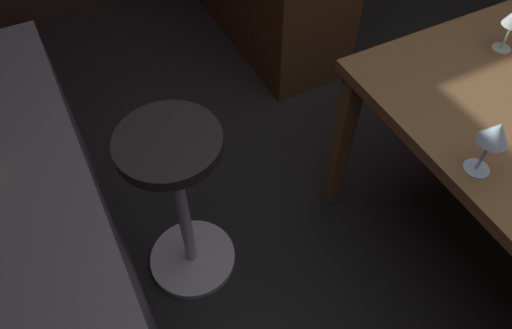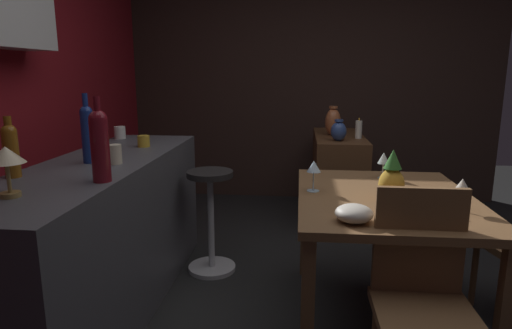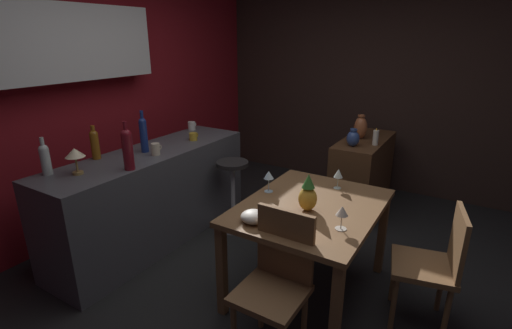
{
  "view_description": "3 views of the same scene",
  "coord_description": "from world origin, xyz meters",
  "px_view_note": "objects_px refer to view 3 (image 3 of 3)",
  "views": [
    {
      "loc": [
        -0.36,
        1.0,
        1.73
      ],
      "look_at": [
        0.23,
        0.69,
        0.9
      ],
      "focal_mm": 33.39,
      "sensor_mm": 36.0,
      "label": 1
    },
    {
      "loc": [
        -2.3,
        0.2,
        1.39
      ],
      "look_at": [
        0.59,
        0.5,
        0.77
      ],
      "focal_mm": 30.54,
      "sensor_mm": 36.0,
      "label": 2
    },
    {
      "loc": [
        -2.3,
        -1.21,
        1.9
      ],
      "look_at": [
        0.54,
        0.53,
        0.75
      ],
      "focal_mm": 26.17,
      "sensor_mm": 36.0,
      "label": 3
    }
  ],
  "objects_px": {
    "chair_by_doorway": "(434,263)",
    "wine_bottle_amber": "(95,143)",
    "wine_bottle_ruby": "(128,148)",
    "dining_table": "(311,216)",
    "wine_glass_left": "(338,174)",
    "counter_lamp": "(75,154)",
    "chair_near_window": "(276,280)",
    "wine_glass_center": "(342,212)",
    "fruit_bowl": "(253,217)",
    "wine_bottle_clear": "(45,158)",
    "vase_ceramic_blue": "(353,138)",
    "wine_bottle_cobalt": "(143,133)",
    "cup_cream": "(156,149)",
    "cup_white": "(192,126)",
    "bar_stool": "(233,193)",
    "cup_mustard": "(193,137)",
    "pillar_candle_tall": "(376,138)",
    "sideboard_cabinet": "(362,174)",
    "vase_copper": "(361,127)",
    "pineapple_centerpiece": "(308,195)",
    "wine_glass_right": "(269,176)"
  },
  "relations": [
    {
      "from": "cup_mustard",
      "to": "cup_cream",
      "type": "xyz_separation_m",
      "value": [
        -0.56,
        -0.04,
        0.02
      ]
    },
    {
      "from": "sideboard_cabinet",
      "to": "pillar_candle_tall",
      "type": "distance_m",
      "value": 0.54
    },
    {
      "from": "chair_near_window",
      "to": "sideboard_cabinet",
      "type": "bearing_deg",
      "value": 3.73
    },
    {
      "from": "wine_bottle_ruby",
      "to": "fruit_bowl",
      "type": "bearing_deg",
      "value": -89.28
    },
    {
      "from": "dining_table",
      "to": "wine_bottle_ruby",
      "type": "distance_m",
      "value": 1.5
    },
    {
      "from": "cup_mustard",
      "to": "pillar_candle_tall",
      "type": "height_order",
      "value": "pillar_candle_tall"
    },
    {
      "from": "chair_by_doorway",
      "to": "cup_cream",
      "type": "xyz_separation_m",
      "value": [
        -0.19,
        2.32,
        0.48
      ]
    },
    {
      "from": "sideboard_cabinet",
      "to": "wine_bottle_clear",
      "type": "height_order",
      "value": "wine_bottle_clear"
    },
    {
      "from": "wine_bottle_clear",
      "to": "bar_stool",
      "type": "bearing_deg",
      "value": -27.6
    },
    {
      "from": "chair_near_window",
      "to": "cup_mustard",
      "type": "distance_m",
      "value": 1.96
    },
    {
      "from": "chair_near_window",
      "to": "counter_lamp",
      "type": "xyz_separation_m",
      "value": [
        -0.12,
        1.67,
        0.56
      ]
    },
    {
      "from": "pineapple_centerpiece",
      "to": "vase_copper",
      "type": "distance_m",
      "value": 1.82
    },
    {
      "from": "wine_glass_left",
      "to": "cup_mustard",
      "type": "relative_size",
      "value": 1.43
    },
    {
      "from": "pineapple_centerpiece",
      "to": "wine_bottle_clear",
      "type": "relative_size",
      "value": 0.92
    },
    {
      "from": "bar_stool",
      "to": "pineapple_centerpiece",
      "type": "distance_m",
      "value": 1.34
    },
    {
      "from": "chair_by_doorway",
      "to": "pillar_candle_tall",
      "type": "height_order",
      "value": "pillar_candle_tall"
    },
    {
      "from": "vase_ceramic_blue",
      "to": "vase_copper",
      "type": "xyz_separation_m",
      "value": [
        0.33,
        0.02,
        0.04
      ]
    },
    {
      "from": "fruit_bowl",
      "to": "vase_copper",
      "type": "distance_m",
      "value": 2.17
    },
    {
      "from": "wine_bottle_clear",
      "to": "cup_cream",
      "type": "relative_size",
      "value": 2.64
    },
    {
      "from": "fruit_bowl",
      "to": "cup_cream",
      "type": "relative_size",
      "value": 1.53
    },
    {
      "from": "wine_bottle_cobalt",
      "to": "cup_mustard",
      "type": "bearing_deg",
      "value": -11.75
    },
    {
      "from": "wine_bottle_amber",
      "to": "cup_white",
      "type": "xyz_separation_m",
      "value": [
        1.24,
        -0.01,
        -0.09
      ]
    },
    {
      "from": "cup_white",
      "to": "chair_near_window",
      "type": "bearing_deg",
      "value": -127.5
    },
    {
      "from": "chair_by_doorway",
      "to": "wine_bottle_amber",
      "type": "distance_m",
      "value": 2.78
    },
    {
      "from": "wine_bottle_clear",
      "to": "cup_white",
      "type": "xyz_separation_m",
      "value": [
        1.68,
        0.01,
        -0.09
      ]
    },
    {
      "from": "cup_white",
      "to": "wine_glass_center",
      "type": "bearing_deg",
      "value": -116.3
    },
    {
      "from": "wine_bottle_amber",
      "to": "fruit_bowl",
      "type": "bearing_deg",
      "value": -90.81
    },
    {
      "from": "wine_glass_center",
      "to": "cup_cream",
      "type": "relative_size",
      "value": 1.44
    },
    {
      "from": "pillar_candle_tall",
      "to": "vase_ceramic_blue",
      "type": "distance_m",
      "value": 0.25
    },
    {
      "from": "wine_bottle_cobalt",
      "to": "wine_bottle_ruby",
      "type": "distance_m",
      "value": 0.48
    },
    {
      "from": "chair_near_window",
      "to": "wine_glass_center",
      "type": "height_order",
      "value": "chair_near_window"
    },
    {
      "from": "bar_stool",
      "to": "cup_cream",
      "type": "height_order",
      "value": "cup_cream"
    },
    {
      "from": "sideboard_cabinet",
      "to": "fruit_bowl",
      "type": "bearing_deg",
      "value": 176.95
    },
    {
      "from": "wine_bottle_ruby",
      "to": "dining_table",
      "type": "bearing_deg",
      "value": -71.31
    },
    {
      "from": "wine_glass_left",
      "to": "wine_glass_center",
      "type": "bearing_deg",
      "value": -158.46
    },
    {
      "from": "chair_by_doorway",
      "to": "chair_near_window",
      "type": "bearing_deg",
      "value": 132.51
    },
    {
      "from": "chair_near_window",
      "to": "wine_glass_center",
      "type": "relative_size",
      "value": 5.78
    },
    {
      "from": "fruit_bowl",
      "to": "vase_ceramic_blue",
      "type": "distance_m",
      "value": 1.84
    },
    {
      "from": "wine_bottle_clear",
      "to": "cup_mustard",
      "type": "bearing_deg",
      "value": -12.56
    },
    {
      "from": "wine_glass_left",
      "to": "counter_lamp",
      "type": "distance_m",
      "value": 2.04
    },
    {
      "from": "fruit_bowl",
      "to": "pillar_candle_tall",
      "type": "xyz_separation_m",
      "value": [
        2.0,
        -0.27,
        0.12
      ]
    },
    {
      "from": "wine_bottle_clear",
      "to": "vase_ceramic_blue",
      "type": "relative_size",
      "value": 1.6
    },
    {
      "from": "fruit_bowl",
      "to": "wine_glass_center",
      "type": "bearing_deg",
      "value": -68.15
    },
    {
      "from": "chair_by_doorway",
      "to": "wine_glass_right",
      "type": "relative_size",
      "value": 5.0
    },
    {
      "from": "sideboard_cabinet",
      "to": "cup_mustard",
      "type": "height_order",
      "value": "cup_mustard"
    },
    {
      "from": "chair_near_window",
      "to": "fruit_bowl",
      "type": "relative_size",
      "value": 5.45
    },
    {
      "from": "wine_bottle_cobalt",
      "to": "cup_cream",
      "type": "distance_m",
      "value": 0.2
    },
    {
      "from": "chair_by_doorway",
      "to": "wine_bottle_cobalt",
      "type": "distance_m",
      "value": 2.55
    },
    {
      "from": "chair_near_window",
      "to": "wine_bottle_ruby",
      "type": "bearing_deg",
      "value": 83.64
    },
    {
      "from": "wine_glass_left",
      "to": "pillar_candle_tall",
      "type": "xyz_separation_m",
      "value": [
        1.15,
        0.01,
        0.03
      ]
    }
  ]
}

